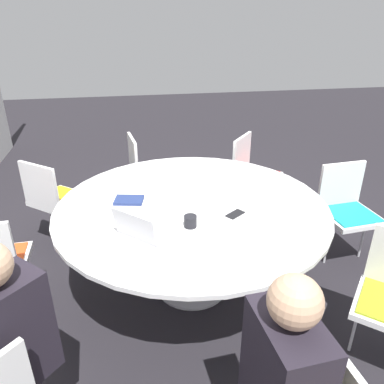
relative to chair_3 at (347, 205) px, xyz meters
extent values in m
plane|color=black|center=(-0.19, 1.40, -0.52)|extent=(16.00, 16.00, 0.00)
cylinder|color=#B7B7BC|center=(-0.19, 1.40, -0.51)|extent=(0.57, 0.57, 0.02)
cylinder|color=#B7B7BC|center=(-0.19, 1.40, -0.15)|extent=(0.17, 0.17, 0.71)
cylinder|color=white|center=(-0.19, 1.40, 0.22)|extent=(1.99, 1.99, 0.03)
cylinder|color=silver|center=(-1.01, 0.48, -0.31)|extent=(0.02, 0.02, 0.43)
cube|color=white|center=(-0.07, -0.01, -0.07)|extent=(0.46, 0.48, 0.04)
cube|color=teal|center=(-0.07, -0.01, -0.05)|extent=(0.40, 0.42, 0.01)
cube|color=white|center=(0.13, 0.01, 0.15)|extent=(0.07, 0.42, 0.40)
cylinder|color=silver|center=(-0.05, -0.19, -0.31)|extent=(0.02, 0.02, 0.43)
cylinder|color=silver|center=(-0.08, 0.17, -0.31)|extent=(0.02, 0.02, 0.43)
cube|color=white|center=(0.89, 0.50, -0.07)|extent=(0.61, 0.60, 0.04)
cube|color=red|center=(0.89, 0.50, -0.05)|extent=(0.53, 0.53, 0.01)
cube|color=white|center=(1.02, 0.65, 0.15)|extent=(0.34, 0.29, 0.40)
cylinder|color=silver|center=(1.03, 0.38, -0.31)|extent=(0.02, 0.02, 0.43)
cylinder|color=silver|center=(0.75, 0.61, -0.31)|extent=(0.02, 0.02, 0.43)
cube|color=white|center=(1.20, 1.60, -0.07)|extent=(0.49, 0.48, 0.04)
cube|color=gold|center=(1.20, 1.60, -0.05)|extent=(0.44, 0.42, 0.01)
cube|color=white|center=(1.18, 1.79, 0.15)|extent=(0.42, 0.09, 0.40)
cylinder|color=silver|center=(1.38, 1.62, -0.31)|extent=(0.02, 0.02, 0.43)
cylinder|color=silver|center=(1.03, 1.57, -0.31)|extent=(0.02, 0.02, 0.43)
cube|color=white|center=(0.70, 2.50, -0.07)|extent=(0.60, 0.61, 0.04)
cube|color=gold|center=(0.70, 2.50, -0.05)|extent=(0.53, 0.53, 0.01)
cube|color=white|center=(0.54, 2.62, 0.15)|extent=(0.29, 0.34, 0.40)
cylinder|color=silver|center=(0.81, 2.64, -0.31)|extent=(0.02, 0.02, 0.43)
cylinder|color=silver|center=(0.58, 2.36, -0.31)|extent=(0.02, 0.02, 0.43)
cylinder|color=silver|center=(-0.24, 2.63, -0.31)|extent=(0.02, 0.02, 0.43)
cube|color=#231E28|center=(-1.25, 2.42, 0.22)|extent=(0.41, 0.41, 0.55)
cube|color=#231E28|center=(-1.66, 1.29, 0.22)|extent=(0.37, 0.25, 0.55)
sphere|color=tan|center=(-1.66, 1.29, 0.60)|extent=(0.20, 0.20, 0.20)
cube|color=silver|center=(-0.57, 1.76, 0.24)|extent=(0.37, 0.38, 0.02)
cube|color=silver|center=(-0.64, 1.83, 0.35)|extent=(0.26, 0.27, 0.20)
cube|color=black|center=(-0.64, 1.83, 0.35)|extent=(0.23, 0.24, 0.17)
cube|color=navy|center=(-0.06, 1.85, 0.25)|extent=(0.19, 0.24, 0.02)
cylinder|color=black|center=(-0.50, 1.47, 0.28)|extent=(0.08, 0.08, 0.08)
cube|color=black|center=(-0.40, 1.13, 0.24)|extent=(0.14, 0.15, 0.01)
cube|color=#661E56|center=(0.58, -0.03, -0.38)|extent=(0.36, 0.16, 0.28)
camera|label=1|loc=(-2.59, 1.82, 1.51)|focal=35.00mm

